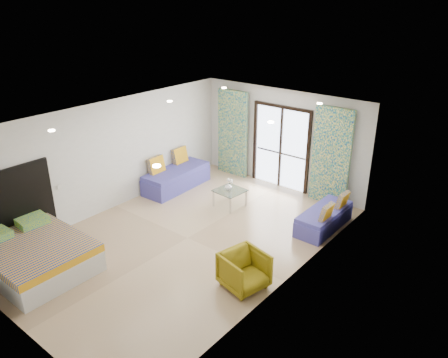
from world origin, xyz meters
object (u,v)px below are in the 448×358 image
Objects in this scene: armchair at (244,269)px; daybed_right at (324,218)px; coffee_table at (230,192)px; bed at (35,256)px; daybed_left at (176,177)px.

daybed_right is at bearing 10.92° from armchair.
daybed_right is 2.15× the size of coffee_table.
armchair is (3.48, 2.10, 0.08)m from bed.
coffee_table is at bearing -167.80° from daybed_right.
coffee_table is 3.30m from armchair.
daybed_left is at bearing -172.44° from daybed_right.
daybed_left is (-0.64, 4.48, 0.01)m from bed.
coffee_table is at bearing 74.82° from bed.
coffee_table reaches higher than armchair.
coffee_table is (1.87, 0.04, 0.09)m from daybed_left.
armchair is (2.25, -2.42, -0.01)m from coffee_table.
daybed_right is (4.23, 0.53, -0.05)m from daybed_left.
bed is 1.26× the size of daybed_right.
daybed_left is 4.75m from armchair.
daybed_right is (3.59, 5.02, -0.05)m from bed.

